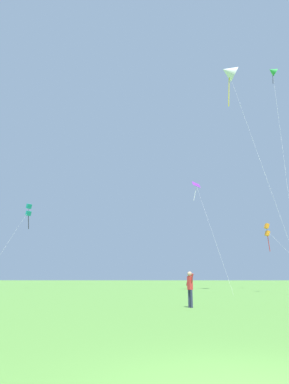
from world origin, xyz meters
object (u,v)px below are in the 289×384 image
at_px(kite_teal_box, 29,210).
at_px(kite_orange_box, 267,231).
at_px(kite_purple_streamer, 197,191).
at_px(person_in_red_shirt, 190,286).
at_px(kite_green_small, 273,71).
at_px(kite_white_distant, 229,72).

distance_m(kite_teal_box, kite_orange_box, 31.58).
bearing_deg(kite_purple_streamer, person_in_red_shirt, -97.63).
xyz_separation_m(kite_purple_streamer, kite_green_small, (9.99, -0.57, 15.40)).
bearing_deg(kite_orange_box, kite_green_small, 49.71).
bearing_deg(person_in_red_shirt, kite_orange_box, 63.09).
height_order(kite_orange_box, kite_white_distant, kite_white_distant).
distance_m(kite_purple_streamer, kite_orange_box, 9.68).
distance_m(kite_teal_box, kite_purple_streamer, 23.63).
bearing_deg(kite_white_distant, kite_purple_streamer, 151.42).
relative_size(kite_teal_box, kite_white_distant, 0.42).
distance_m(kite_orange_box, kite_white_distant, 20.13).
height_order(kite_teal_box, kite_purple_streamer, kite_purple_streamer).
bearing_deg(kite_purple_streamer, kite_white_distant, -28.58).
height_order(kite_teal_box, person_in_red_shirt, kite_teal_box).
distance_m(kite_green_small, person_in_red_shirt, 37.25).
xyz_separation_m(kite_purple_streamer, person_in_red_shirt, (-3.19, -23.82, -10.55)).
relative_size(kite_teal_box, person_in_red_shirt, 6.62).
bearing_deg(kite_purple_streamer, kite_teal_box, 164.25).
bearing_deg(kite_orange_box, kite_white_distant, 135.81).
bearing_deg(kite_teal_box, kite_green_small, -12.04).
height_order(kite_purple_streamer, kite_orange_box, kite_purple_streamer).
xyz_separation_m(kite_green_small, kite_white_distant, (-5.89, -1.66, -0.97)).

